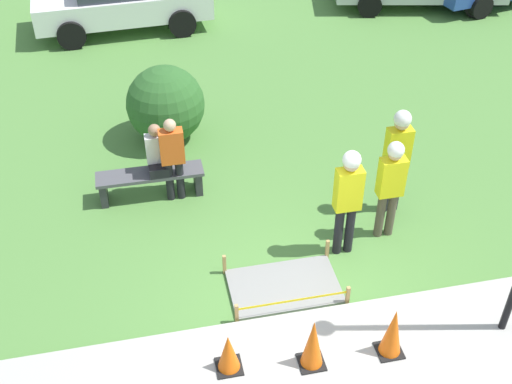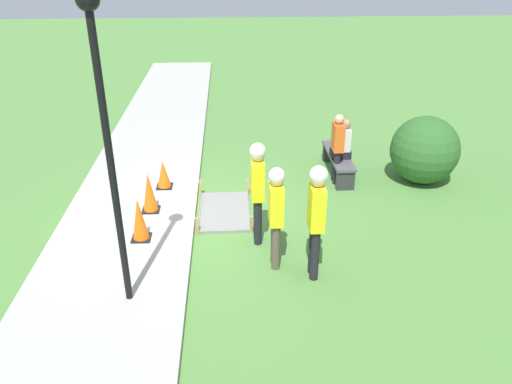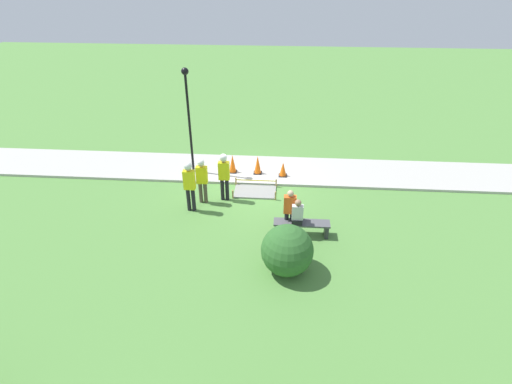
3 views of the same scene
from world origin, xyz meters
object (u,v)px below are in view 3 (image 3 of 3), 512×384
traffic_cone_near_patch (283,169)px  worker_trainee (224,173)px  park_bench (302,226)px  worker_supervisor (189,182)px  traffic_cone_far_patch (258,165)px  traffic_cone_sidewalk_edge (233,163)px  worker_assistant (202,177)px  person_seated_on_bench (297,214)px  lamppost_near (188,108)px  bystander_in_orange_shirt (290,209)px

traffic_cone_near_patch → worker_trainee: worker_trainee is taller
park_bench → worker_supervisor: (3.92, -1.21, 0.83)m
traffic_cone_far_patch → traffic_cone_sidewalk_edge: bearing=-1.8°
worker_trainee → worker_supervisor: bearing=37.1°
traffic_cone_near_patch → traffic_cone_sidewalk_edge: 2.13m
traffic_cone_sidewalk_edge → park_bench: (-2.79, 4.13, -0.14)m
worker_supervisor → traffic_cone_sidewalk_edge: bearing=-111.2°
worker_assistant → traffic_cone_far_patch: bearing=-129.1°
worker_trainee → worker_assistant: bearing=17.5°
park_bench → person_seated_on_bench: person_seated_on_bench is taller
person_seated_on_bench → lamppost_near: bearing=-43.7°
worker_assistant → person_seated_on_bench: bearing=151.8°
worker_supervisor → worker_trainee: worker_supervisor is taller
traffic_cone_sidewalk_edge → traffic_cone_far_patch: bearing=178.2°
worker_supervisor → worker_trainee: size_ratio=1.02×
traffic_cone_near_patch → park_bench: traffic_cone_near_patch is taller
lamppost_near → person_seated_on_bench: bearing=136.3°
worker_assistant → worker_trainee: size_ratio=0.94×
traffic_cone_far_patch → worker_supervisor: 3.69m
worker_supervisor → worker_trainee: 1.38m
traffic_cone_far_patch → worker_trainee: bearing=62.0°
person_seated_on_bench → worker_supervisor: bearing=-18.5°
traffic_cone_far_patch → worker_assistant: (1.87, 2.30, 0.57)m
traffic_cone_far_patch → traffic_cone_sidewalk_edge: size_ratio=1.00×
traffic_cone_near_patch → traffic_cone_sidewalk_edge: bearing=-5.1°
person_seated_on_bench → lamppost_near: lamppost_near is taller
traffic_cone_far_patch → bystander_in_orange_shirt: size_ratio=0.50×
worker_trainee → traffic_cone_near_patch: bearing=-138.5°
worker_assistant → traffic_cone_near_patch: bearing=-143.8°
traffic_cone_far_patch → person_seated_on_bench: size_ratio=0.90×
worker_supervisor → traffic_cone_far_patch: bearing=-127.2°
worker_trainee → person_seated_on_bench: bearing=141.9°
traffic_cone_sidewalk_edge → person_seated_on_bench: (-2.63, 4.18, 0.36)m
traffic_cone_far_patch → traffic_cone_sidewalk_edge: (1.06, -0.03, -0.00)m
worker_supervisor → traffic_cone_near_patch: bearing=-140.0°
person_seated_on_bench → bystander_in_orange_shirt: (0.25, -0.19, 0.04)m
worker_supervisor → worker_trainee: bearing=-142.9°
park_bench → traffic_cone_near_patch: bearing=-80.3°
traffic_cone_near_patch → worker_supervisor: bearing=40.0°
person_seated_on_bench → worker_trainee: worker_trainee is taller
lamppost_near → traffic_cone_far_patch: bearing=-179.3°
worker_trainee → traffic_cone_far_patch: bearing=-118.0°
traffic_cone_sidewalk_edge → bystander_in_orange_shirt: size_ratio=0.50×
traffic_cone_sidewalk_edge → park_bench: traffic_cone_sidewalk_edge is taller
worker_supervisor → bystander_in_orange_shirt: (-3.51, 1.07, -0.29)m
park_bench → worker_trainee: bearing=-35.8°
person_seated_on_bench → lamppost_near: (4.30, -4.11, 2.04)m
park_bench → bystander_in_orange_shirt: bystander_in_orange_shirt is taller
park_bench → lamppost_near: 6.54m
person_seated_on_bench → bystander_in_orange_shirt: bearing=-37.3°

